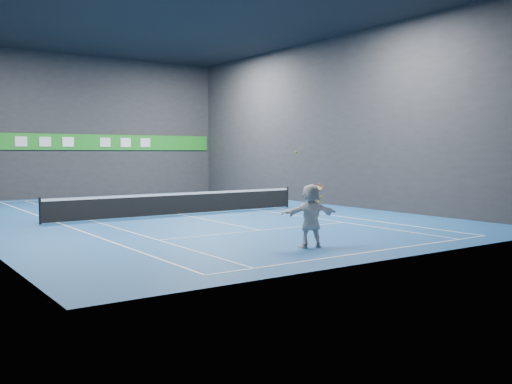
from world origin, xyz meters
TOP-DOWN VIEW (x-y plane):
  - ground at (0.00, 0.00)m, footprint 26.00×26.00m
  - ceiling at (0.00, 0.00)m, footprint 26.00×26.00m
  - wall_back at (0.00, 13.00)m, footprint 18.00×0.10m
  - wall_front at (0.00, -13.00)m, footprint 18.00×0.10m
  - wall_right at (9.00, 0.00)m, footprint 0.10×26.00m
  - baseline_near at (0.00, -11.89)m, footprint 10.98×0.08m
  - baseline_far at (0.00, 11.89)m, footprint 10.98×0.08m
  - sideline_doubles_left at (-5.49, 0.00)m, footprint 0.08×23.78m
  - sideline_doubles_right at (5.49, 0.00)m, footprint 0.08×23.78m
  - sideline_singles_left at (-4.11, 0.00)m, footprint 0.06×23.78m
  - sideline_singles_right at (4.11, 0.00)m, footprint 0.06×23.78m
  - service_line_near at (0.00, -6.40)m, footprint 8.23×0.06m
  - service_line_far at (0.00, 6.40)m, footprint 8.23×0.06m
  - center_service_line at (0.00, 0.00)m, footprint 0.06×12.80m
  - player at (-0.91, -10.26)m, footprint 1.86×1.08m
  - tennis_ball at (-1.34, -10.07)m, footprint 0.07×0.07m
  - tennis_net at (0.00, 0.00)m, footprint 12.50×0.10m
  - sponsor_banner at (0.00, 12.93)m, footprint 17.64×0.11m
  - tennis_racket at (-0.55, -10.21)m, footprint 0.41×0.36m

SIDE VIEW (x-z plane):
  - ground at x=0.00m, z-range 0.00..0.00m
  - baseline_near at x=0.00m, z-range 0.00..0.01m
  - baseline_far at x=0.00m, z-range 0.00..0.01m
  - sideline_doubles_left at x=-5.49m, z-range 0.00..0.01m
  - sideline_doubles_right at x=5.49m, z-range 0.00..0.01m
  - sideline_singles_left at x=-4.11m, z-range 0.00..0.01m
  - sideline_singles_right at x=4.11m, z-range 0.00..0.01m
  - service_line_near at x=0.00m, z-range 0.00..0.01m
  - service_line_far at x=0.00m, z-range 0.00..0.01m
  - center_service_line at x=0.00m, z-range 0.00..0.01m
  - tennis_net at x=0.00m, z-range 0.00..1.07m
  - player at x=-0.91m, z-range 0.00..1.91m
  - tennis_racket at x=-0.55m, z-range 1.44..2.06m
  - tennis_ball at x=-1.34m, z-range 2.81..2.88m
  - sponsor_banner at x=0.00m, z-range 3.00..4.00m
  - wall_back at x=0.00m, z-range 0.00..9.00m
  - wall_front at x=0.00m, z-range 0.00..9.00m
  - wall_right at x=9.00m, z-range 0.00..9.00m
  - ceiling at x=0.00m, z-range 9.00..9.00m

